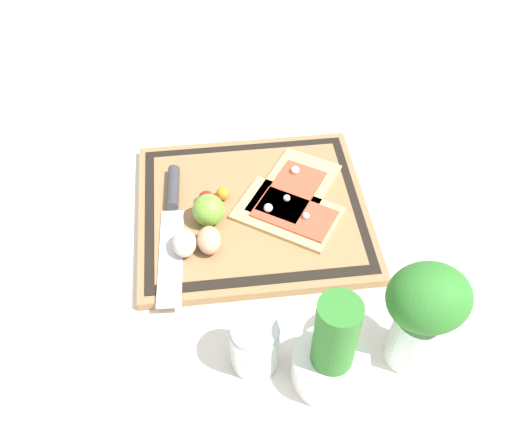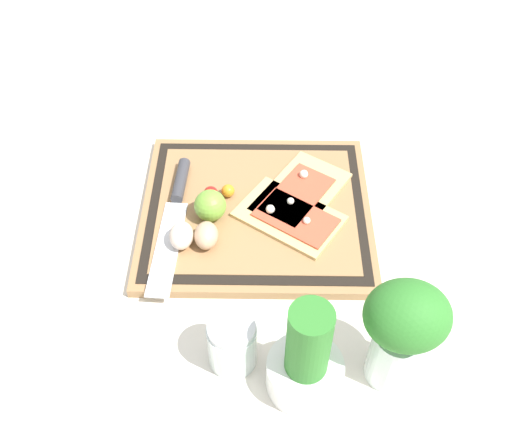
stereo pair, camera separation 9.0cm
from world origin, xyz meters
name	(u,v)px [view 2 (the right image)]	position (x,y,z in m)	size (l,w,h in m)	color
ground_plane	(256,214)	(0.00, 0.00, 0.00)	(6.00, 6.00, 0.00)	silver
cutting_board	(256,211)	(0.00, 0.00, 0.01)	(0.41, 0.37, 0.02)	#997047
pizza_slice_near	(300,192)	(-0.08, -0.03, 0.03)	(0.20, 0.22, 0.02)	tan
pizza_slice_far	(290,216)	(-0.06, 0.03, 0.03)	(0.21, 0.19, 0.02)	tan
knife	(176,202)	(0.14, 0.00, 0.03)	(0.05, 0.31, 0.02)	silver
egg_brown	(206,235)	(0.08, 0.09, 0.04)	(0.04, 0.05, 0.04)	tan
egg_pink	(181,236)	(0.13, 0.09, 0.04)	(0.04, 0.05, 0.04)	beige
lime	(210,206)	(0.08, 0.03, 0.05)	(0.06, 0.06, 0.06)	#70A838
cherry_tomato_red	(211,194)	(0.08, -0.02, 0.03)	(0.03, 0.03, 0.03)	red
cherry_tomato_yellow	(228,191)	(0.05, -0.03, 0.03)	(0.02, 0.02, 0.02)	orange
herb_pot	(306,362)	(-0.07, 0.33, 0.06)	(0.11, 0.11, 0.18)	white
sauce_jar	(232,345)	(0.03, 0.29, 0.04)	(0.07, 0.07, 0.09)	silver
herb_glass	(403,329)	(-0.20, 0.31, 0.12)	(0.12, 0.10, 0.20)	silver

